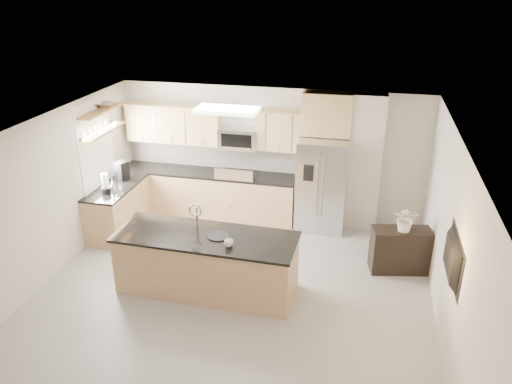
% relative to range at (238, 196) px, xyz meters
% --- Properties ---
extents(floor, '(6.50, 6.50, 0.00)m').
position_rel_range_xyz_m(floor, '(0.60, -2.92, -0.47)').
color(floor, '#9E9D97').
rests_on(floor, ground).
extents(ceiling, '(6.00, 6.50, 0.02)m').
position_rel_range_xyz_m(ceiling, '(0.60, -2.92, 2.13)').
color(ceiling, white).
rests_on(ceiling, wall_back).
extents(wall_back, '(6.00, 0.02, 2.60)m').
position_rel_range_xyz_m(wall_back, '(0.60, 0.33, 0.83)').
color(wall_back, beige).
rests_on(wall_back, floor).
extents(wall_left, '(0.02, 6.50, 2.60)m').
position_rel_range_xyz_m(wall_left, '(-2.40, -2.92, 0.83)').
color(wall_left, beige).
rests_on(wall_left, floor).
extents(wall_right, '(0.02, 6.50, 2.60)m').
position_rel_range_xyz_m(wall_right, '(3.60, -2.92, 0.83)').
color(wall_right, beige).
rests_on(wall_right, floor).
extents(back_counter, '(3.55, 0.66, 1.44)m').
position_rel_range_xyz_m(back_counter, '(-0.63, 0.01, -0.00)').
color(back_counter, tan).
rests_on(back_counter, floor).
extents(left_counter, '(0.66, 1.50, 0.92)m').
position_rel_range_xyz_m(left_counter, '(-2.07, -1.07, -0.01)').
color(left_counter, tan).
rests_on(left_counter, floor).
extents(range, '(0.76, 0.64, 1.14)m').
position_rel_range_xyz_m(range, '(0.00, 0.00, 0.00)').
color(range, black).
rests_on(range, floor).
extents(upper_cabinets, '(3.50, 0.33, 0.75)m').
position_rel_range_xyz_m(upper_cabinets, '(-0.70, 0.16, 1.35)').
color(upper_cabinets, tan).
rests_on(upper_cabinets, wall_back).
extents(microwave, '(0.76, 0.40, 0.40)m').
position_rel_range_xyz_m(microwave, '(0.00, 0.12, 1.16)').
color(microwave, '#B9B9BB').
rests_on(microwave, upper_cabinets).
extents(refrigerator, '(0.92, 0.78, 1.78)m').
position_rel_range_xyz_m(refrigerator, '(1.66, -0.05, 0.42)').
color(refrigerator, '#B9B9BB').
rests_on(refrigerator, floor).
extents(partition_column, '(0.60, 0.30, 2.60)m').
position_rel_range_xyz_m(partition_column, '(2.42, 0.18, 0.83)').
color(partition_column, beige).
rests_on(partition_column, floor).
extents(window, '(0.04, 1.15, 1.65)m').
position_rel_range_xyz_m(window, '(-2.38, -1.07, 1.18)').
color(window, white).
rests_on(window, wall_left).
extents(shelf_lower, '(0.30, 1.20, 0.04)m').
position_rel_range_xyz_m(shelf_lower, '(-2.25, -0.97, 1.48)').
color(shelf_lower, olive).
rests_on(shelf_lower, wall_left).
extents(shelf_upper, '(0.30, 1.20, 0.04)m').
position_rel_range_xyz_m(shelf_upper, '(-2.25, -0.97, 1.85)').
color(shelf_upper, olive).
rests_on(shelf_upper, wall_left).
extents(ceiling_fixture, '(1.00, 0.50, 0.06)m').
position_rel_range_xyz_m(ceiling_fixture, '(0.20, -1.32, 2.09)').
color(ceiling_fixture, white).
rests_on(ceiling_fixture, ceiling).
extents(island, '(2.78, 1.05, 1.38)m').
position_rel_range_xyz_m(island, '(0.19, -2.57, 0.01)').
color(island, tan).
rests_on(island, floor).
extents(credenza, '(1.00, 0.58, 0.75)m').
position_rel_range_xyz_m(credenza, '(3.11, -1.33, -0.10)').
color(credenza, black).
rests_on(credenza, floor).
extents(cup, '(0.13, 0.13, 0.10)m').
position_rel_range_xyz_m(cup, '(0.61, -2.80, 0.53)').
color(cup, white).
rests_on(cup, island).
extents(platter, '(0.42, 0.42, 0.02)m').
position_rel_range_xyz_m(platter, '(0.38, -2.55, 0.49)').
color(platter, black).
rests_on(platter, island).
extents(blender, '(0.16, 0.16, 0.38)m').
position_rel_range_xyz_m(blender, '(-2.07, -1.40, 0.61)').
color(blender, black).
rests_on(blender, left_counter).
extents(kettle, '(0.18, 0.18, 0.23)m').
position_rel_range_xyz_m(kettle, '(-2.03, -1.24, 0.55)').
color(kettle, '#B9B9BB').
rests_on(kettle, left_counter).
extents(coffee_maker, '(0.25, 0.27, 0.36)m').
position_rel_range_xyz_m(coffee_maker, '(-2.09, -0.73, 0.62)').
color(coffee_maker, black).
rests_on(coffee_maker, left_counter).
extents(bowl, '(0.50, 0.50, 0.10)m').
position_rel_range_xyz_m(bowl, '(-2.25, -0.77, 1.92)').
color(bowl, '#B9B9BB').
rests_on(bowl, shelf_upper).
extents(flower_vase, '(0.64, 0.57, 0.64)m').
position_rel_range_xyz_m(flower_vase, '(3.14, -1.36, 0.60)').
color(flower_vase, white).
rests_on(flower_vase, credenza).
extents(television, '(0.14, 1.08, 0.62)m').
position_rel_range_xyz_m(television, '(3.51, -3.12, 0.88)').
color(television, black).
rests_on(television, wall_right).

